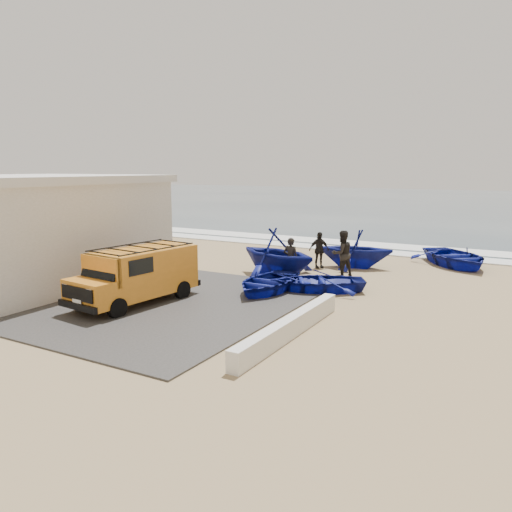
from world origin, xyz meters
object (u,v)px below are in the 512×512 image
at_px(building, 24,228).
at_px(parapet, 290,327).
at_px(van, 138,273).
at_px(boat_near_left, 268,282).
at_px(boat_near_right, 317,281).
at_px(fisherman_front, 291,259).
at_px(boat_far_left, 355,248).
at_px(boat_far_right, 455,257).
at_px(fisherman_middle, 342,254).
at_px(boat_mid_left, 277,253).
at_px(fisherman_back, 319,250).

distance_m(building, parapet, 12.68).
distance_m(van, boat_near_left, 4.79).
xyz_separation_m(boat_near_right, fisherman_front, (-1.70, 1.25, 0.52)).
height_order(boat_far_left, boat_far_right, boat_far_left).
distance_m(boat_near_left, fisherman_middle, 4.27).
relative_size(boat_far_left, fisherman_front, 1.92).
relative_size(building, boat_far_right, 2.14).
relative_size(building, fisherman_middle, 4.72).
xyz_separation_m(boat_far_left, fisherman_middle, (0.15, -2.21, 0.10)).
bearing_deg(parapet, fisherman_front, 115.53).
xyz_separation_m(boat_mid_left, boat_far_right, (6.31, 6.20, -0.59)).
bearing_deg(boat_near_right, fisherman_back, 172.11).
distance_m(boat_far_right, fisherman_middle, 6.23).
bearing_deg(boat_far_left, boat_far_right, 112.19).
bearing_deg(fisherman_front, boat_near_right, 139.36).
bearing_deg(parapet, boat_far_left, 98.86).
distance_m(van, boat_mid_left, 6.55).
relative_size(van, fisherman_middle, 2.37).
bearing_deg(parapet, boat_far_right, 79.37).
bearing_deg(boat_mid_left, van, 177.76).
height_order(parapet, boat_near_right, boat_near_right).
height_order(fisherman_front, fisherman_back, fisherman_front).
bearing_deg(fisherman_back, fisherman_middle, -84.45).
bearing_deg(boat_near_left, boat_mid_left, 109.08).
height_order(parapet, fisherman_front, fisherman_front).
distance_m(boat_mid_left, fisherman_front, 0.85).
relative_size(boat_near_left, boat_far_left, 1.08).
relative_size(parapet, fisherman_front, 3.38).
height_order(building, parapet, building).
distance_m(van, fisherman_back, 9.30).
bearing_deg(boat_far_left, van, -35.46).
bearing_deg(boat_near_left, boat_far_right, 57.78).
relative_size(boat_far_right, fisherman_front, 2.47).
bearing_deg(boat_far_left, parapet, -2.11).
xyz_separation_m(boat_far_right, fisherman_front, (-5.52, -6.49, 0.43)).
relative_size(parapet, fisherman_middle, 3.02).
relative_size(boat_near_left, fisherman_middle, 1.84).
relative_size(parapet, boat_mid_left, 1.52).
distance_m(boat_mid_left, fisherman_middle, 2.78).
bearing_deg(boat_far_left, boat_near_right, -8.43).
distance_m(boat_near_left, boat_mid_left, 2.85).
xyz_separation_m(boat_near_right, boat_far_right, (3.81, 7.74, 0.09)).
xyz_separation_m(van, fisherman_back, (3.02, 8.79, -0.21)).
xyz_separation_m(building, boat_far_right, (14.93, 11.95, -1.71)).
bearing_deg(boat_near_left, fisherman_front, 92.97).
bearing_deg(boat_far_left, boat_near_left, -23.06).
xyz_separation_m(boat_mid_left, fisherman_middle, (2.42, 1.36, -0.04)).
bearing_deg(fisherman_back, fisherman_front, -137.03).
relative_size(van, fisherman_back, 2.79).
relative_size(van, boat_far_left, 1.39).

